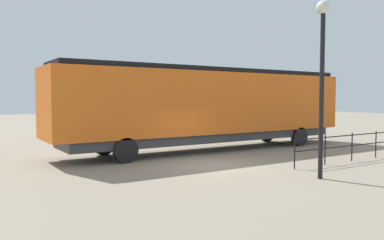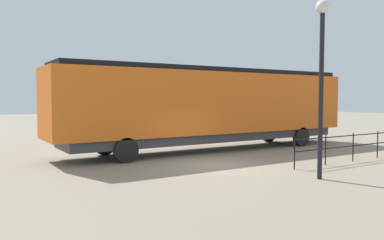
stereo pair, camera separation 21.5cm
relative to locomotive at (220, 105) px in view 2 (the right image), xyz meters
The scene contains 4 objects.
ground_plane 5.65m from the locomotive, 39.11° to the right, with size 120.00×120.00×0.00m, color gray.
locomotive is the anchor object (origin of this frame).
lamp_post 8.39m from the locomotive, 11.74° to the right, with size 0.47×0.47×6.11m.
platform_fence 7.44m from the locomotive, 29.45° to the left, with size 0.05×9.28×1.26m.
Camera 2 is at (12.82, -9.16, 2.79)m, focal length 35.82 mm.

